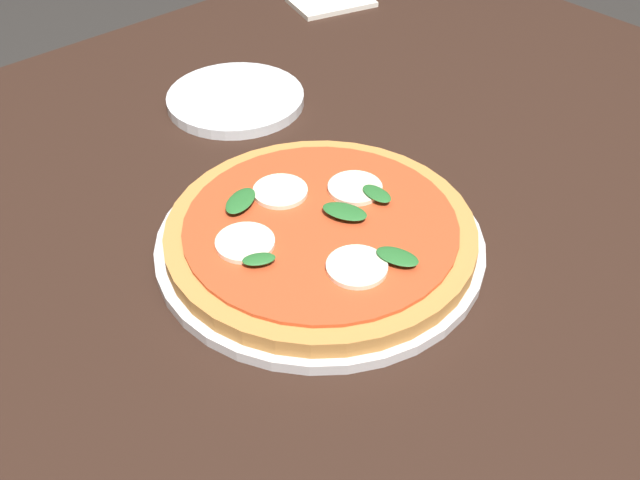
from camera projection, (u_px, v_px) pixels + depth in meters
dining_table at (347, 270)px, 0.86m from camera, size 1.33×1.16×0.74m
serving_tray at (320, 243)px, 0.75m from camera, size 0.34×0.34×0.01m
pizza at (320, 231)px, 0.74m from camera, size 0.31×0.31×0.03m
plate_white at (236, 99)px, 0.97m from camera, size 0.18×0.18×0.01m
napkin at (331, 2)px, 1.22m from camera, size 0.15×0.12×0.01m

